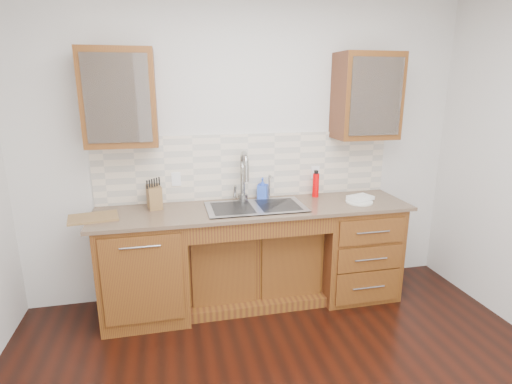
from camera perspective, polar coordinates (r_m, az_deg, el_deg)
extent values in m
cube|color=silver|center=(3.69, -1.36, 6.10)|extent=(4.00, 0.10, 2.70)
cube|color=#593014|center=(3.55, -15.55, -10.28)|extent=(0.70, 0.62, 0.88)
cube|color=#593014|center=(3.73, -0.44, -9.93)|extent=(1.20, 0.44, 0.70)
cube|color=#593014|center=(3.91, 13.72, -7.71)|extent=(0.70, 0.62, 0.88)
cube|color=#84705B|center=(3.43, -0.09, -2.39)|extent=(2.70, 0.65, 0.03)
cube|color=beige|center=(3.65, -1.16, 3.70)|extent=(2.70, 0.02, 0.59)
cube|color=#9E9EA5|center=(3.44, -0.04, -3.58)|extent=(0.84, 0.46, 0.19)
cylinder|color=#999993|center=(3.56, -1.94, 1.85)|extent=(0.04, 0.04, 0.40)
cylinder|color=#999993|center=(3.65, 1.90, 0.86)|extent=(0.02, 0.02, 0.24)
cube|color=#593014|center=(3.37, -18.88, 12.59)|extent=(0.55, 0.34, 0.75)
cube|color=#593014|center=(3.79, 15.50, 13.04)|extent=(0.55, 0.34, 0.75)
cube|color=white|center=(3.59, -11.34, 1.81)|extent=(0.08, 0.01, 0.12)
cube|color=white|center=(3.84, 8.45, 2.80)|extent=(0.08, 0.01, 0.12)
imported|color=blue|center=(3.66, 0.94, 0.54)|extent=(0.12, 0.12, 0.19)
cylinder|color=#E90105|center=(3.75, 8.53, 0.96)|extent=(0.06, 0.06, 0.22)
cylinder|color=silver|center=(3.67, 14.53, -1.37)|extent=(0.25, 0.25, 0.01)
cube|color=white|center=(3.71, 14.67, -0.78)|extent=(0.24, 0.20, 0.03)
cube|color=olive|center=(3.48, -14.32, -0.69)|extent=(0.14, 0.19, 0.19)
cube|color=brown|center=(3.38, -22.24, -3.40)|extent=(0.41, 0.32, 0.02)
imported|color=white|center=(3.38, -20.20, 11.55)|extent=(0.13, 0.13, 0.09)
imported|color=white|center=(3.36, -16.92, 11.76)|extent=(0.10, 0.10, 0.09)
imported|color=silver|center=(3.75, 14.44, 12.24)|extent=(0.13, 0.13, 0.09)
imported|color=white|center=(3.83, 16.78, 12.12)|extent=(0.11, 0.11, 0.09)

